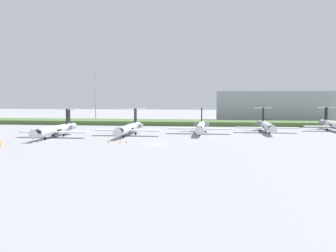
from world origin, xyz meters
TOP-DOWN VIEW (x-y plane):
  - ground_plane at (0.00, 30.00)m, footprint 500.00×500.00m
  - grass_berm at (0.00, 73.79)m, footprint 320.00×20.00m
  - regional_jet_second at (-35.72, 14.00)m, footprint 22.81×31.00m
  - regional_jet_third at (-13.01, 22.52)m, footprint 22.81×31.00m
  - regional_jet_fourth at (11.28, 32.28)m, footprint 22.81×31.00m
  - regional_jet_fifth at (35.57, 39.19)m, footprint 22.81×31.00m
  - regional_jet_sixth at (62.30, 48.16)m, footprint 22.81×31.00m
  - antenna_mast at (-46.06, 86.30)m, footprint 4.40×0.50m
  - distant_hangar at (46.55, 102.80)m, footprint 58.45×29.28m
  - safety_cone_front_marker at (-14.20, 1.11)m, footprint 0.44×0.44m
  - safety_cone_mid_marker at (-10.63, 1.07)m, footprint 0.44×0.44m
  - safety_cone_rear_marker at (-8.84, 1.28)m, footprint 0.44×0.44m

SIDE VIEW (x-z plane):
  - ground_plane at x=0.00m, z-range 0.00..0.00m
  - safety_cone_front_marker at x=-14.20m, z-range 0.00..0.55m
  - safety_cone_mid_marker at x=-10.63m, z-range 0.00..0.55m
  - safety_cone_rear_marker at x=-8.84m, z-range 0.00..0.55m
  - grass_berm at x=0.00m, z-range 0.00..1.97m
  - regional_jet_second at x=-35.72m, z-range -1.96..7.04m
  - regional_jet_third at x=-13.01m, z-range -1.96..7.04m
  - regional_jet_fourth at x=11.28m, z-range -1.96..7.04m
  - regional_jet_fifth at x=35.57m, z-range -1.96..7.04m
  - regional_jet_sixth at x=62.30m, z-range -1.96..7.04m
  - distant_hangar at x=46.55m, z-range 0.00..16.17m
  - antenna_mast at x=-46.06m, z-range -2.19..23.17m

